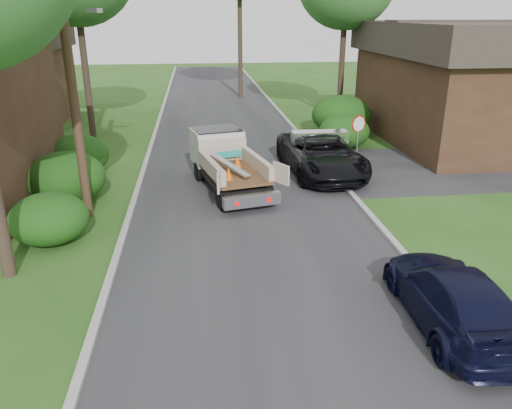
{
  "coord_description": "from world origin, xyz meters",
  "views": [
    {
      "loc": [
        -1.65,
        -11.45,
        6.55
      ],
      "look_at": [
        -0.02,
        2.32,
        1.2
      ],
      "focal_mm": 35.0,
      "sensor_mm": 36.0,
      "label": 1
    }
  ],
  "objects_px": {
    "house_left_far": "(3,73)",
    "house_right": "(474,81)",
    "navy_suv": "(453,297)",
    "utility_pole": "(69,60)",
    "stop_sign": "(358,131)",
    "black_pickup": "(321,154)",
    "flatbed_truck": "(224,157)"
  },
  "relations": [
    {
      "from": "utility_pole",
      "to": "house_left_far",
      "type": "distance_m",
      "value": 18.93
    },
    {
      "from": "flatbed_truck",
      "to": "navy_suv",
      "type": "relative_size",
      "value": 1.24
    },
    {
      "from": "stop_sign",
      "to": "black_pickup",
      "type": "height_order",
      "value": "stop_sign"
    },
    {
      "from": "house_right",
      "to": "black_pickup",
      "type": "distance_m",
      "value": 10.93
    },
    {
      "from": "stop_sign",
      "to": "house_right",
      "type": "bearing_deg",
      "value": 32.66
    },
    {
      "from": "house_left_far",
      "to": "flatbed_truck",
      "type": "height_order",
      "value": "house_left_far"
    },
    {
      "from": "house_right",
      "to": "black_pickup",
      "type": "bearing_deg",
      "value": -151.61
    },
    {
      "from": "black_pickup",
      "to": "navy_suv",
      "type": "bearing_deg",
      "value": -91.98
    },
    {
      "from": "stop_sign",
      "to": "house_left_far",
      "type": "distance_m",
      "value": 22.81
    },
    {
      "from": "house_left_far",
      "to": "black_pickup",
      "type": "xyz_separation_m",
      "value": [
        17.1,
        -13.08,
        -2.19
      ]
    },
    {
      "from": "utility_pole",
      "to": "flatbed_truck",
      "type": "xyz_separation_m",
      "value": [
        4.82,
        2.9,
        -4.04
      ]
    },
    {
      "from": "house_right",
      "to": "navy_suv",
      "type": "bearing_deg",
      "value": -119.14
    },
    {
      "from": "stop_sign",
      "to": "flatbed_truck",
      "type": "height_order",
      "value": "stop_sign"
    },
    {
      "from": "stop_sign",
      "to": "utility_pole",
      "type": "xyz_separation_m",
      "value": [
        -10.68,
        -4.02,
        3.4
      ]
    },
    {
      "from": "utility_pole",
      "to": "navy_suv",
      "type": "height_order",
      "value": "utility_pole"
    },
    {
      "from": "navy_suv",
      "to": "house_right",
      "type": "bearing_deg",
      "value": -117.01
    },
    {
      "from": "flatbed_truck",
      "to": "black_pickup",
      "type": "xyz_separation_m",
      "value": [
        4.26,
        1.04,
        -0.28
      ]
    },
    {
      "from": "utility_pole",
      "to": "house_left_far",
      "type": "height_order",
      "value": "utility_pole"
    },
    {
      "from": "navy_suv",
      "to": "stop_sign",
      "type": "bearing_deg",
      "value": -94.81
    },
    {
      "from": "stop_sign",
      "to": "house_right",
      "type": "distance_m",
      "value": 9.37
    },
    {
      "from": "house_left_far",
      "to": "flatbed_truck",
      "type": "xyz_separation_m",
      "value": [
        12.84,
        -14.12,
        -1.92
      ]
    },
    {
      "from": "stop_sign",
      "to": "black_pickup",
      "type": "distance_m",
      "value": 1.85
    },
    {
      "from": "black_pickup",
      "to": "house_right",
      "type": "bearing_deg",
      "value": 25.41
    },
    {
      "from": "house_left_far",
      "to": "house_right",
      "type": "height_order",
      "value": "house_right"
    },
    {
      "from": "black_pickup",
      "to": "navy_suv",
      "type": "distance_m",
      "value": 11.42
    },
    {
      "from": "stop_sign",
      "to": "flatbed_truck",
      "type": "distance_m",
      "value": 6.0
    },
    {
      "from": "stop_sign",
      "to": "black_pickup",
      "type": "bearing_deg",
      "value": -177.09
    },
    {
      "from": "utility_pole",
      "to": "navy_suv",
      "type": "bearing_deg",
      "value": -38.87
    },
    {
      "from": "house_left_far",
      "to": "house_right",
      "type": "distance_m",
      "value": 27.68
    },
    {
      "from": "flatbed_truck",
      "to": "house_right",
      "type": "bearing_deg",
      "value": 11.25
    },
    {
      "from": "utility_pole",
      "to": "flatbed_truck",
      "type": "height_order",
      "value": "utility_pole"
    },
    {
      "from": "house_left_far",
      "to": "house_right",
      "type": "relative_size",
      "value": 0.58
    }
  ]
}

